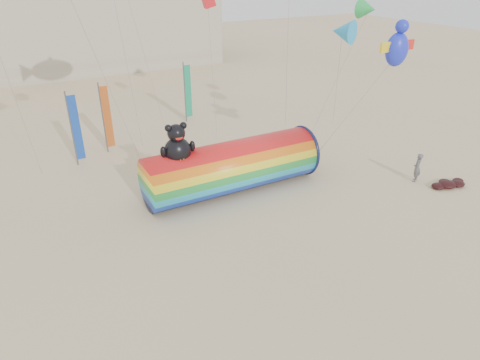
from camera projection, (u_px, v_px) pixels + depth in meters
ground at (245, 235)px, 22.09m from camera, size 160.00×160.00×0.00m
windsock_assembly at (232, 165)px, 25.76m from camera, size 10.80×3.29×4.98m
kite_handler at (417, 168)px, 27.14m from camera, size 0.82×0.75×1.89m
fabric_bundle at (449, 184)px, 26.83m from camera, size 2.62×1.35×0.41m
festival_banners at (128, 111)px, 32.08m from camera, size 10.77×4.98×5.20m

